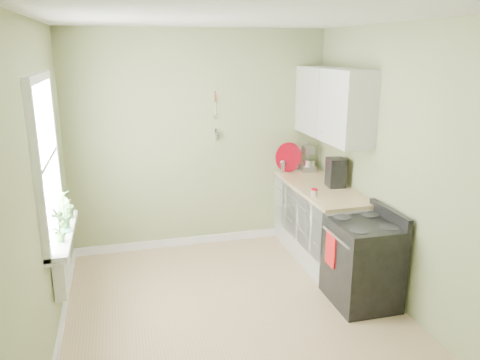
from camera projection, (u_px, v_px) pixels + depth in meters
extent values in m
cube|color=tan|center=(236.00, 316.00, 4.47)|extent=(3.20, 3.60, 0.02)
cube|color=white|center=(235.00, 16.00, 3.74)|extent=(3.20, 3.60, 0.02)
cube|color=#8F9867|center=(200.00, 142.00, 5.79)|extent=(3.20, 0.02, 2.70)
cube|color=#8F9867|center=(39.00, 194.00, 3.71)|extent=(0.02, 3.60, 2.70)
cube|color=#8F9867|center=(397.00, 168.00, 4.50)|extent=(0.02, 3.60, 2.70)
cube|color=silver|center=(320.00, 224.00, 5.61)|extent=(0.60, 1.60, 0.87)
cube|color=tan|center=(321.00, 187.00, 5.48)|extent=(0.64, 1.60, 0.04)
cube|color=silver|center=(332.00, 104.00, 5.35)|extent=(0.35, 1.40, 0.80)
cube|color=white|center=(44.00, 161.00, 3.94)|extent=(0.02, 1.00, 1.30)
cube|color=white|center=(37.00, 78.00, 3.76)|extent=(0.06, 1.14, 0.07)
cube|color=white|center=(56.00, 236.00, 4.13)|extent=(0.06, 1.14, 0.07)
cube|color=white|center=(47.00, 161.00, 3.94)|extent=(0.04, 1.00, 0.04)
cube|color=white|center=(63.00, 234.00, 4.14)|extent=(0.18, 1.14, 0.04)
cube|color=white|center=(62.00, 270.00, 4.18)|extent=(0.12, 0.50, 0.35)
cylinder|color=tan|center=(215.00, 98.00, 5.67)|extent=(0.02, 0.02, 0.10)
cylinder|color=silver|center=(215.00, 108.00, 5.70)|extent=(0.01, 0.01, 0.16)
cylinder|color=silver|center=(216.00, 136.00, 5.79)|extent=(0.01, 0.14, 0.14)
cube|color=black|center=(362.00, 264.00, 4.63)|extent=(0.59, 0.69, 0.81)
cube|color=black|center=(365.00, 224.00, 4.51)|extent=(0.59, 0.69, 0.03)
cube|color=black|center=(390.00, 215.00, 4.56)|extent=(0.06, 0.69, 0.13)
cylinder|color=#B2B2B7|center=(336.00, 237.00, 4.46)|extent=(0.03, 0.56, 0.02)
cube|color=#A11214|center=(331.00, 249.00, 4.59)|extent=(0.02, 0.20, 0.34)
cube|color=#B2B2B7|center=(307.00, 168.00, 6.16)|extent=(0.22, 0.30, 0.07)
cube|color=#B2B2B7|center=(304.00, 156.00, 6.24)|extent=(0.12, 0.09, 0.20)
cube|color=#B2B2B7|center=(307.00, 149.00, 6.11)|extent=(0.16, 0.29, 0.09)
sphere|color=#B2B2B7|center=(304.00, 145.00, 6.20)|extent=(0.11, 0.11, 0.11)
cylinder|color=silver|center=(309.00, 165.00, 6.10)|extent=(0.16, 0.16, 0.13)
cylinder|color=silver|center=(281.00, 167.00, 6.07)|extent=(0.10, 0.10, 0.14)
cone|color=silver|center=(281.00, 160.00, 6.04)|extent=(0.10, 0.10, 0.04)
cylinder|color=silver|center=(276.00, 165.00, 6.04)|extent=(0.10, 0.04, 0.08)
cube|color=black|center=(336.00, 173.00, 5.41)|extent=(0.21, 0.23, 0.34)
cylinder|color=black|center=(333.00, 181.00, 5.43)|extent=(0.11, 0.11, 0.12)
cylinder|color=#A40214|center=(289.00, 157.00, 6.06)|extent=(0.39, 0.14, 0.38)
cylinder|color=#B4AC93|center=(314.00, 193.00, 5.08)|extent=(0.07, 0.07, 0.07)
cylinder|color=#A40214|center=(315.00, 189.00, 5.07)|extent=(0.08, 0.08, 0.01)
imported|color=#3C662F|center=(59.00, 225.00, 3.87)|extent=(0.17, 0.19, 0.30)
imported|color=#3C662F|center=(63.00, 213.00, 4.18)|extent=(0.17, 0.19, 0.28)
imported|color=#3C662F|center=(66.00, 204.00, 4.43)|extent=(0.18, 0.18, 0.28)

